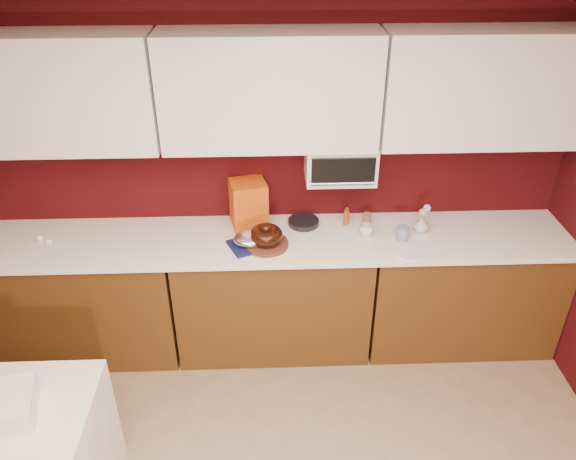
# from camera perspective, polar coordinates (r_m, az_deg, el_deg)

# --- Properties ---
(ceiling) EXTENTS (4.00, 4.50, 0.02)m
(ceiling) POSITION_cam_1_polar(r_m,az_deg,el_deg) (1.28, -1.32, 13.87)
(ceiling) COLOR white
(ceiling) RESTS_ON wall_back
(wall_back) EXTENTS (4.00, 0.02, 2.50)m
(wall_back) POSITION_cam_1_polar(r_m,az_deg,el_deg) (3.83, -1.75, 6.10)
(wall_back) COLOR #390709
(wall_back) RESTS_ON floor
(base_cabinet_left) EXTENTS (1.31, 0.58, 0.86)m
(base_cabinet_left) POSITION_cam_1_polar(r_m,az_deg,el_deg) (4.21, -20.09, -6.56)
(base_cabinet_left) COLOR #4F2E0F
(base_cabinet_left) RESTS_ON floor
(base_cabinet_center) EXTENTS (1.31, 0.58, 0.86)m
(base_cabinet_center) POSITION_cam_1_polar(r_m,az_deg,el_deg) (4.00, -1.50, -6.52)
(base_cabinet_center) COLOR #4F2E0F
(base_cabinet_center) RESTS_ON floor
(base_cabinet_right) EXTENTS (1.31, 0.58, 0.86)m
(base_cabinet_right) POSITION_cam_1_polar(r_m,az_deg,el_deg) (4.22, 17.00, -5.81)
(base_cabinet_right) COLOR #4F2E0F
(base_cabinet_right) RESTS_ON floor
(countertop) EXTENTS (4.00, 0.62, 0.04)m
(countertop) POSITION_cam_1_polar(r_m,az_deg,el_deg) (3.74, -1.60, -1.07)
(countertop) COLOR white
(countertop) RESTS_ON base_cabinet_center
(upper_cabinet_left) EXTENTS (1.31, 0.33, 0.70)m
(upper_cabinet_left) POSITION_cam_1_polar(r_m,az_deg,el_deg) (3.70, -23.52, 12.59)
(upper_cabinet_left) COLOR white
(upper_cabinet_left) RESTS_ON wall_back
(upper_cabinet_center) EXTENTS (1.31, 0.33, 0.70)m
(upper_cabinet_center) POSITION_cam_1_polar(r_m,az_deg,el_deg) (3.46, -1.87, 13.94)
(upper_cabinet_center) COLOR white
(upper_cabinet_center) RESTS_ON wall_back
(upper_cabinet_right) EXTENTS (1.31, 0.33, 0.70)m
(upper_cabinet_right) POSITION_cam_1_polar(r_m,az_deg,el_deg) (3.72, 19.76, 13.40)
(upper_cabinet_right) COLOR white
(upper_cabinet_right) RESTS_ON wall_back
(toaster_oven) EXTENTS (0.45, 0.30, 0.25)m
(toaster_oven) POSITION_cam_1_polar(r_m,az_deg,el_deg) (3.68, 5.32, 6.99)
(toaster_oven) COLOR white
(toaster_oven) RESTS_ON upper_cabinet_center
(toaster_oven_door) EXTENTS (0.40, 0.02, 0.18)m
(toaster_oven_door) POSITION_cam_1_polar(r_m,az_deg,el_deg) (3.54, 5.63, 5.92)
(toaster_oven_door) COLOR black
(toaster_oven_door) RESTS_ON toaster_oven
(toaster_oven_handle) EXTENTS (0.42, 0.02, 0.02)m
(toaster_oven_handle) POSITION_cam_1_polar(r_m,az_deg,el_deg) (3.56, 5.60, 4.73)
(toaster_oven_handle) COLOR silver
(toaster_oven_handle) RESTS_ON toaster_oven
(cake_base) EXTENTS (0.33, 0.33, 0.03)m
(cake_base) POSITION_cam_1_polar(r_m,az_deg,el_deg) (3.64, -2.21, -1.44)
(cake_base) COLOR #5A291B
(cake_base) RESTS_ON countertop
(bundt_cake) EXTENTS (0.23, 0.23, 0.09)m
(bundt_cake) POSITION_cam_1_polar(r_m,az_deg,el_deg) (3.61, -2.24, -0.54)
(bundt_cake) COLOR black
(bundt_cake) RESTS_ON cake_base
(navy_towel) EXTENTS (0.31, 0.29, 0.02)m
(navy_towel) POSITION_cam_1_polar(r_m,az_deg,el_deg) (3.65, -3.91, -1.51)
(navy_towel) COLOR #121446
(navy_towel) RESTS_ON countertop
(foil_ham_nest) EXTENTS (0.26, 0.24, 0.08)m
(foil_ham_nest) POSITION_cam_1_polar(r_m,az_deg,el_deg) (3.62, -3.94, -0.91)
(foil_ham_nest) COLOR silver
(foil_ham_nest) RESTS_ON navy_towel
(roasted_ham) EXTENTS (0.13, 0.12, 0.07)m
(roasted_ham) POSITION_cam_1_polar(r_m,az_deg,el_deg) (3.61, -3.95, -0.57)
(roasted_ham) COLOR #BF7557
(roasted_ham) RESTS_ON foil_ham_nest
(pandoro_box) EXTENTS (0.27, 0.26, 0.32)m
(pandoro_box) POSITION_cam_1_polar(r_m,az_deg,el_deg) (3.82, -4.04, 2.73)
(pandoro_box) COLOR #AB290B
(pandoro_box) RESTS_ON countertop
(dark_pan) EXTENTS (0.25, 0.25, 0.04)m
(dark_pan) POSITION_cam_1_polar(r_m,az_deg,el_deg) (3.87, 1.58, 0.81)
(dark_pan) COLOR black
(dark_pan) RESTS_ON countertop
(coffee_mug) EXTENTS (0.09, 0.09, 0.09)m
(coffee_mug) POSITION_cam_1_polar(r_m,az_deg,el_deg) (3.78, 7.96, 0.11)
(coffee_mug) COLOR silver
(coffee_mug) RESTS_ON countertop
(blue_jar) EXTENTS (0.08, 0.08, 0.10)m
(blue_jar) POSITION_cam_1_polar(r_m,az_deg,el_deg) (3.76, 11.58, -0.33)
(blue_jar) COLOR navy
(blue_jar) RESTS_ON countertop
(flower_vase) EXTENTS (0.09, 0.09, 0.12)m
(flower_vase) POSITION_cam_1_polar(r_m,az_deg,el_deg) (3.87, 13.40, 0.62)
(flower_vase) COLOR #ADB8C4
(flower_vase) RESTS_ON countertop
(flower_pink) EXTENTS (0.05, 0.05, 0.05)m
(flower_pink) POSITION_cam_1_polar(r_m,az_deg,el_deg) (3.83, 13.55, 1.75)
(flower_pink) COLOR pink
(flower_pink) RESTS_ON flower_vase
(flower_blue) EXTENTS (0.05, 0.05, 0.05)m
(flower_blue) POSITION_cam_1_polar(r_m,az_deg,el_deg) (3.85, 13.95, 2.18)
(flower_blue) COLOR #94BCED
(flower_blue) RESTS_ON flower_vase
(china_plate) EXTENTS (0.22, 0.22, 0.01)m
(china_plate) POSITION_cam_1_polar(r_m,az_deg,el_deg) (3.66, 12.05, -2.18)
(china_plate) COLOR white
(china_plate) RESTS_ON countertop
(amber_bottle) EXTENTS (0.04, 0.04, 0.11)m
(amber_bottle) POSITION_cam_1_polar(r_m,az_deg,el_deg) (3.87, 5.94, 1.25)
(amber_bottle) COLOR brown
(amber_bottle) RESTS_ON countertop
(paper_cup) EXTENTS (0.06, 0.06, 0.08)m
(paper_cup) POSITION_cam_1_polar(r_m,az_deg,el_deg) (3.90, 8.01, 1.14)
(paper_cup) COLOR brown
(paper_cup) RESTS_ON countertop
(egg_left) EXTENTS (0.06, 0.05, 0.04)m
(egg_left) POSITION_cam_1_polar(r_m,az_deg,el_deg) (3.98, -23.15, -1.09)
(egg_left) COLOR silver
(egg_left) RESTS_ON countertop
(egg_right) EXTENTS (0.05, 0.04, 0.04)m
(egg_right) POSITION_cam_1_polar(r_m,az_deg,el_deg) (4.04, -23.91, -0.77)
(egg_right) COLOR white
(egg_right) RESTS_ON countertop
(amber_bottle_tall) EXTENTS (0.04, 0.04, 0.10)m
(amber_bottle_tall) POSITION_cam_1_polar(r_m,az_deg,el_deg) (3.92, 5.98, 1.57)
(amber_bottle_tall) COLOR brown
(amber_bottle_tall) RESTS_ON countertop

